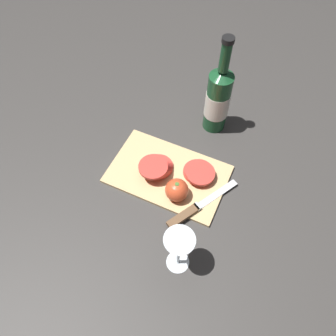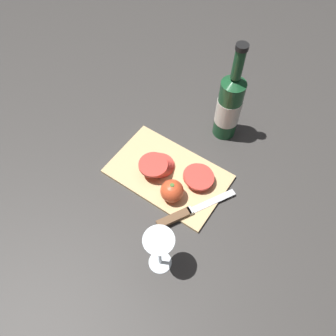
% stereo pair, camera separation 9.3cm
% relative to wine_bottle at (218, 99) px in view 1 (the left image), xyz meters
% --- Properties ---
extents(ground_plane, '(3.00, 3.00, 0.00)m').
position_rel_wine_bottle_xyz_m(ground_plane, '(-0.07, -0.23, -0.12)').
color(ground_plane, '#383533').
extents(cutting_board, '(0.36, 0.22, 0.01)m').
position_rel_wine_bottle_xyz_m(cutting_board, '(-0.06, -0.25, -0.12)').
color(cutting_board, tan).
rests_on(cutting_board, ground_plane).
extents(wine_bottle, '(0.08, 0.08, 0.35)m').
position_rel_wine_bottle_xyz_m(wine_bottle, '(0.00, 0.00, 0.00)').
color(wine_bottle, '#194C28').
rests_on(wine_bottle, ground_plane).
extents(wine_glass, '(0.08, 0.08, 0.17)m').
position_rel_wine_bottle_xyz_m(wine_glass, '(0.08, -0.49, -0.00)').
color(wine_glass, silver).
rests_on(wine_glass, ground_plane).
extents(whole_tomato, '(0.07, 0.07, 0.07)m').
position_rel_wine_bottle_xyz_m(whole_tomato, '(-0.00, -0.32, -0.08)').
color(whole_tomato, '#DB4C28').
rests_on(whole_tomato, cutting_board).
extents(knife, '(0.14, 0.23, 0.01)m').
position_rel_wine_bottle_xyz_m(knife, '(0.06, -0.35, -0.11)').
color(knife, silver).
rests_on(knife, cutting_board).
extents(tomato_slice_stack_near, '(0.09, 0.12, 0.05)m').
position_rel_wine_bottle_xyz_m(tomato_slice_stack_near, '(-0.09, -0.26, -0.09)').
color(tomato_slice_stack_near, '#D63D33').
rests_on(tomato_slice_stack_near, cutting_board).
extents(tomato_slice_stack_far, '(0.10, 0.10, 0.03)m').
position_rel_wine_bottle_xyz_m(tomato_slice_stack_far, '(0.03, -0.22, -0.10)').
color(tomato_slice_stack_far, '#D63D33').
rests_on(tomato_slice_stack_far, cutting_board).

